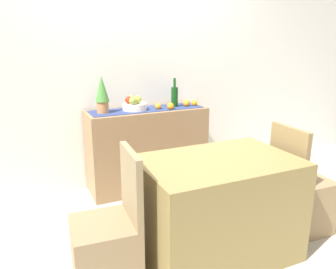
# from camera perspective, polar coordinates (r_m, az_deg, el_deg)

# --- Properties ---
(ground_plane) EXTENTS (6.40, 6.40, 0.02)m
(ground_plane) POSITION_cam_1_polar(r_m,az_deg,el_deg) (2.96, 2.72, -15.71)
(ground_plane) COLOR beige
(ground_plane) RESTS_ON ground
(room_wall_rear) EXTENTS (6.40, 0.06, 2.70)m
(room_wall_rear) POSITION_cam_1_polar(r_m,az_deg,el_deg) (3.62, -5.79, 12.70)
(room_wall_rear) COLOR silver
(room_wall_rear) RESTS_ON ground
(sideboard_console) EXTENTS (1.23, 0.42, 0.85)m
(sideboard_console) POSITION_cam_1_polar(r_m,az_deg,el_deg) (3.56, -3.48, -2.47)
(sideboard_console) COLOR #8E6B49
(sideboard_console) RESTS_ON ground
(table_runner) EXTENTS (1.16, 0.32, 0.01)m
(table_runner) POSITION_cam_1_polar(r_m,az_deg,el_deg) (3.45, -3.59, 4.30)
(table_runner) COLOR navy
(table_runner) RESTS_ON sideboard_console
(fruit_bowl) EXTENTS (0.24, 0.24, 0.07)m
(fruit_bowl) POSITION_cam_1_polar(r_m,az_deg,el_deg) (3.40, -5.68, 4.71)
(fruit_bowl) COLOR silver
(fruit_bowl) RESTS_ON table_runner
(apple_right) EXTENTS (0.08, 0.08, 0.08)m
(apple_right) POSITION_cam_1_polar(r_m,az_deg,el_deg) (3.45, -6.22, 6.06)
(apple_right) COLOR #8AAD3E
(apple_right) RESTS_ON fruit_bowl
(apple_rear) EXTENTS (0.08, 0.08, 0.08)m
(apple_rear) POSITION_cam_1_polar(r_m,az_deg,el_deg) (3.40, -5.15, 5.93)
(apple_rear) COLOR #949F33
(apple_rear) RESTS_ON fruit_bowl
(apple_front) EXTENTS (0.08, 0.08, 0.08)m
(apple_front) POSITION_cam_1_polar(r_m,az_deg,el_deg) (3.32, -5.96, 5.68)
(apple_front) COLOR #8BA643
(apple_front) RESTS_ON fruit_bowl
(apple_upper) EXTENTS (0.07, 0.07, 0.07)m
(apple_upper) POSITION_cam_1_polar(r_m,az_deg,el_deg) (3.38, -6.66, 5.83)
(apple_upper) COLOR red
(apple_upper) RESTS_ON fruit_bowl
(wine_bottle) EXTENTS (0.07, 0.07, 0.30)m
(wine_bottle) POSITION_cam_1_polar(r_m,az_deg,el_deg) (3.56, 1.11, 6.47)
(wine_bottle) COLOR #114115
(wine_bottle) RESTS_ON sideboard_console
(potted_plant) EXTENTS (0.13, 0.13, 0.36)m
(potted_plant) POSITION_cam_1_polar(r_m,az_deg,el_deg) (3.29, -11.11, 6.85)
(potted_plant) COLOR #B97B49
(potted_plant) RESTS_ON sideboard_console
(orange_loose_near_bowl) EXTENTS (0.07, 0.07, 0.07)m
(orange_loose_near_bowl) POSITION_cam_1_polar(r_m,az_deg,el_deg) (3.43, 0.43, 4.81)
(orange_loose_near_bowl) COLOR orange
(orange_loose_near_bowl) RESTS_ON sideboard_console
(orange_loose_end) EXTENTS (0.06, 0.06, 0.06)m
(orange_loose_end) POSITION_cam_1_polar(r_m,az_deg,el_deg) (3.64, 4.48, 5.33)
(orange_loose_end) COLOR orange
(orange_loose_end) RESTS_ON sideboard_console
(orange_loose_mid) EXTENTS (0.06, 0.06, 0.06)m
(orange_loose_mid) POSITION_cam_1_polar(r_m,az_deg,el_deg) (3.44, -1.68, 4.78)
(orange_loose_mid) COLOR orange
(orange_loose_mid) RESTS_ON sideboard_console
(orange_loose_far) EXTENTS (0.07, 0.07, 0.07)m
(orange_loose_far) POSITION_cam_1_polar(r_m,az_deg,el_deg) (3.59, 3.12, 5.29)
(orange_loose_far) COLOR orange
(orange_loose_far) RESTS_ON sideboard_console
(dining_table) EXTENTS (1.08, 0.72, 0.74)m
(dining_table) POSITION_cam_1_polar(r_m,az_deg,el_deg) (2.50, 8.28, -12.18)
(dining_table) COLOR olive
(dining_table) RESTS_ON ground
(chair_near_window) EXTENTS (0.43, 0.43, 0.90)m
(chair_near_window) POSITION_cam_1_polar(r_m,az_deg,el_deg) (2.27, -10.12, -18.43)
(chair_near_window) COLOR #8C714E
(chair_near_window) RESTS_ON ground
(chair_by_corner) EXTENTS (0.42, 0.42, 0.90)m
(chair_by_corner) POSITION_cam_1_polar(r_m,az_deg,el_deg) (3.02, 21.36, -10.24)
(chair_by_corner) COLOR #8F734E
(chair_by_corner) RESTS_ON ground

